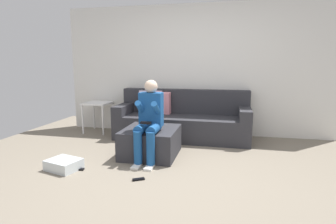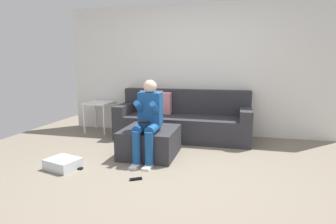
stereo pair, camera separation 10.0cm
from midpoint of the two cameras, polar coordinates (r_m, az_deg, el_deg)
name	(u,v)px [view 2 (the right image)]	position (r m, az deg, el deg)	size (l,w,h in m)	color
ground_plane	(167,178)	(3.34, 0.68, -13.58)	(6.60, 6.60, 0.00)	slate
wall_back	(196,70)	(5.29, 6.40, 8.60)	(5.08, 0.10, 2.43)	silver
couch_sectional	(182,120)	(5.02, 3.56, -1.63)	(2.38, 0.85, 0.86)	#2D2D33
ottoman	(150,142)	(4.08, -3.03, -6.20)	(0.77, 0.82, 0.40)	#2D2D33
person_seated	(148,118)	(3.77, -3.44, -1.31)	(0.32, 0.61, 1.12)	#194C8C
storage_bin	(63,164)	(3.83, -20.30, -10.04)	(0.40, 0.32, 0.13)	silver
side_table	(99,107)	(5.58, -13.60, 1.02)	(0.48, 0.51, 0.59)	white
remote_near_ottoman	(136,179)	(3.31, -5.81, -13.69)	(0.14, 0.04, 0.02)	black
remote_by_storage_bin	(77,168)	(3.77, -17.63, -11.12)	(0.14, 0.05, 0.02)	black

